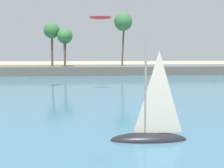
# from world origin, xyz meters

# --- Properties ---
(sea) EXTENTS (220.00, 92.94, 0.06)m
(sea) POSITION_xyz_m (0.00, 53.60, 0.03)
(sea) COLOR teal
(sea) RESTS_ON ground
(palm_headland) EXTENTS (113.95, 6.44, 12.91)m
(palm_headland) POSITION_xyz_m (-4.21, 60.16, 2.75)
(palm_headland) COLOR #605B54
(palm_headland) RESTS_ON ground
(sailboat_near_shore) EXTENTS (4.49, 1.45, 6.46)m
(sailboat_near_shore) POSITION_xyz_m (2.45, 16.18, 0.64)
(sailboat_near_shore) COLOR black
(sailboat_near_shore) RESTS_ON sea
(kite_aloft_drifting_left) EXTENTS (2.80, 1.09, 0.66)m
(kite_aloft_drifting_left) POSITION_xyz_m (0.18, 36.30, 9.21)
(kite_aloft_drifting_left) COLOR red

